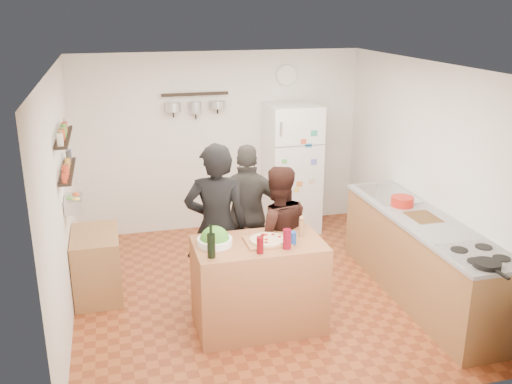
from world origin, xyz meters
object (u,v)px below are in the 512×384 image
object	(u,v)px
wine_bottle	(211,246)
fridge	(292,168)
person_center	(277,236)
red_bowl	(402,201)
pepper_mill	(302,228)
counter_run	(421,259)
salad_bowl	(215,242)
person_left	(217,227)
salt_canister	(292,238)
prep_island	(259,285)
side_table	(97,265)
wall_clock	(286,75)
skillet	(487,264)
person_back	(249,215)

from	to	relation	value
wine_bottle	fridge	world-z (taller)	fridge
person_center	red_bowl	distance (m)	1.54
pepper_mill	person_center	world-z (taller)	person_center
person_center	counter_run	size ratio (longest dim) A/B	0.58
salad_bowl	pepper_mill	xyz separation A→B (m)	(0.87, 0.00, 0.05)
counter_run	red_bowl	size ratio (longest dim) A/B	10.30
person_left	salt_canister	bearing A→B (deg)	143.72
prep_island	side_table	world-z (taller)	prep_island
wine_bottle	person_center	bearing A→B (deg)	38.94
wine_bottle	counter_run	world-z (taller)	wine_bottle
person_left	wall_clock	size ratio (longest dim) A/B	5.99
wine_bottle	fridge	size ratio (longest dim) A/B	0.13
counter_run	skillet	size ratio (longest dim) A/B	10.98
salt_canister	red_bowl	size ratio (longest dim) A/B	0.49
prep_island	fridge	world-z (taller)	fridge
counter_run	side_table	world-z (taller)	counter_run
wine_bottle	pepper_mill	world-z (taller)	wine_bottle
pepper_mill	red_bowl	xyz separation A→B (m)	(1.38, 0.53, -0.02)
red_bowl	prep_island	bearing A→B (deg)	-162.41
wine_bottle	side_table	distance (m)	1.80
counter_run	person_center	bearing A→B (deg)	169.75
skillet	pepper_mill	bearing A→B (deg)	140.88
salt_canister	wine_bottle	bearing A→B (deg)	-172.87
side_table	pepper_mill	bearing A→B (deg)	-27.03
person_left	fridge	size ratio (longest dim) A/B	1.00
salt_canister	red_bowl	xyz separation A→B (m)	(1.53, 0.70, 0.00)
skillet	wall_clock	distance (m)	4.06
person_back	pepper_mill	bearing A→B (deg)	122.40
salt_canister	person_back	size ratio (longest dim) A/B	0.08
skillet	wine_bottle	bearing A→B (deg)	160.39
pepper_mill	counter_run	world-z (taller)	pepper_mill
wine_bottle	skillet	size ratio (longest dim) A/B	0.94
wall_clock	pepper_mill	bearing A→B (deg)	-103.99
wine_bottle	red_bowl	distance (m)	2.47
prep_island	red_bowl	distance (m)	1.99
person_left	side_table	xyz separation A→B (m)	(-1.24, 0.56, -0.53)
pepper_mill	person_left	bearing A→B (deg)	148.68
wine_bottle	salt_canister	size ratio (longest dim) A/B	1.82
pepper_mill	skillet	distance (m)	1.72
skillet	salad_bowl	bearing A→B (deg)	153.81
fridge	side_table	size ratio (longest dim) A/B	2.25
person_center	red_bowl	xyz separation A→B (m)	(1.52, 0.14, 0.21)
salt_canister	salad_bowl	bearing A→B (deg)	166.72
skillet	wall_clock	bearing A→B (deg)	99.67
pepper_mill	salt_canister	xyz separation A→B (m)	(-0.15, -0.17, -0.02)
person_center	skillet	world-z (taller)	person_center
wine_bottle	pepper_mill	bearing A→B (deg)	15.87
side_table	salt_canister	bearing A→B (deg)	-32.73
person_center	side_table	size ratio (longest dim) A/B	1.92
counter_run	pepper_mill	bearing A→B (deg)	-175.84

